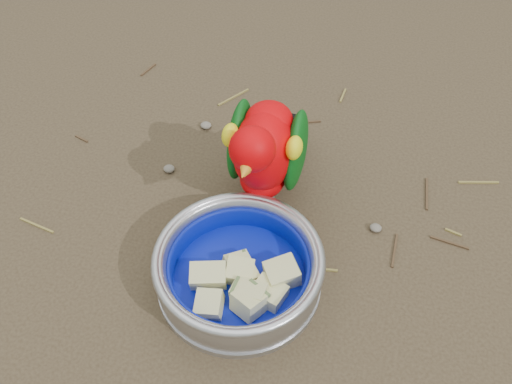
% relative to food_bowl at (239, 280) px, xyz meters
% --- Properties ---
extents(ground, '(60.00, 60.00, 0.00)m').
position_rel_food_bowl_xyz_m(ground, '(-0.03, -0.02, -0.01)').
color(ground, '#453726').
extents(food_bowl, '(0.21, 0.21, 0.02)m').
position_rel_food_bowl_xyz_m(food_bowl, '(0.00, 0.00, 0.00)').
color(food_bowl, '#B2B2BA').
rests_on(food_bowl, ground).
extents(bowl_wall, '(0.21, 0.21, 0.04)m').
position_rel_food_bowl_xyz_m(bowl_wall, '(0.00, 0.00, 0.03)').
color(bowl_wall, '#B2B2BA').
rests_on(bowl_wall, food_bowl).
extents(fruit_wedges, '(0.13, 0.13, 0.03)m').
position_rel_food_bowl_xyz_m(fruit_wedges, '(0.00, 0.00, 0.02)').
color(fruit_wedges, beige).
rests_on(fruit_wedges, food_bowl).
extents(lory_parrot, '(0.11, 0.23, 0.18)m').
position_rel_food_bowl_xyz_m(lory_parrot, '(-0.01, 0.14, 0.08)').
color(lory_parrot, '#D40106').
rests_on(lory_parrot, ground).
extents(ground_debris, '(0.90, 0.80, 0.01)m').
position_rel_food_bowl_xyz_m(ground_debris, '(0.00, 0.04, -0.01)').
color(ground_debris, olive).
rests_on(ground_debris, ground).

